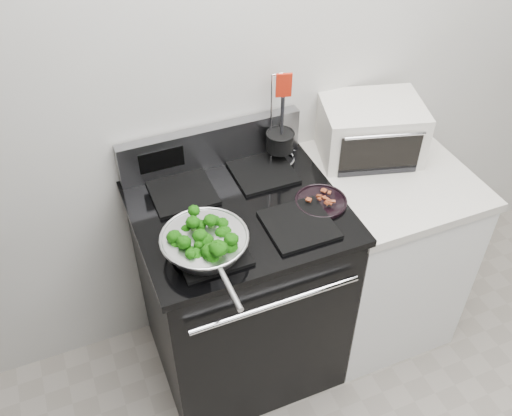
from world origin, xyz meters
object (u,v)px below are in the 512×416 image
skillet (205,243)px  bacon_plate (321,199)px  toaster_oven (370,129)px  utensil_holder (280,146)px  gas_range (241,288)px

skillet → bacon_plate: size_ratio=2.43×
toaster_oven → skillet: bearing=-143.0°
utensil_holder → toaster_oven: utensil_holder is taller
gas_range → utensil_holder: bearing=39.3°
gas_range → skillet: gas_range is taller
skillet → toaster_oven: 0.91m
utensil_holder → toaster_oven: bearing=6.2°
gas_range → utensil_holder: (0.27, 0.22, 0.53)m
bacon_plate → utensil_holder: (-0.03, 0.31, 0.05)m
utensil_holder → toaster_oven: size_ratio=0.85×
bacon_plate → toaster_oven: size_ratio=0.42×
toaster_oven → gas_range: bearing=-150.8°
bacon_plate → utensil_holder: size_ratio=0.49×
gas_range → utensil_holder: utensil_holder is taller
skillet → bacon_plate: (0.49, 0.09, -0.03)m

